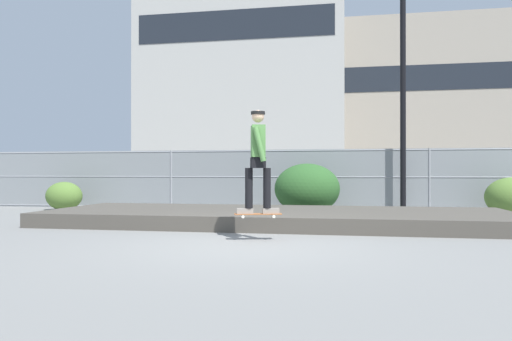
{
  "coord_description": "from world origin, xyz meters",
  "views": [
    {
      "loc": [
        1.53,
        -7.6,
        1.16
      ],
      "look_at": [
        -0.68,
        4.44,
        1.2
      ],
      "focal_mm": 34.24,
      "sensor_mm": 36.0,
      "label": 1
    }
  ],
  "objects_px": {
    "shrub_left": "(64,196)",
    "shrub_center": "(307,189)",
    "skater": "(258,155)",
    "parked_car_near": "(215,181)",
    "parked_car_mid": "(403,182)",
    "skateboard": "(258,214)",
    "street_lamp": "(403,59)",
    "shrub_right": "(512,197)"
  },
  "relations": [
    {
      "from": "street_lamp",
      "to": "parked_car_near",
      "type": "relative_size",
      "value": 1.59
    },
    {
      "from": "skater",
      "to": "shrub_right",
      "type": "xyz_separation_m",
      "value": [
        5.69,
        5.43,
        -0.94
      ]
    },
    {
      "from": "shrub_center",
      "to": "shrub_right",
      "type": "bearing_deg",
      "value": -0.38
    },
    {
      "from": "street_lamp",
      "to": "shrub_left",
      "type": "bearing_deg",
      "value": -176.04
    },
    {
      "from": "skateboard",
      "to": "shrub_center",
      "type": "relative_size",
      "value": 0.45
    },
    {
      "from": "shrub_left",
      "to": "shrub_right",
      "type": "bearing_deg",
      "value": -0.16
    },
    {
      "from": "parked_car_near",
      "to": "shrub_center",
      "type": "distance_m",
      "value": 5.15
    },
    {
      "from": "shrub_center",
      "to": "skateboard",
      "type": "bearing_deg",
      "value": -94.21
    },
    {
      "from": "parked_car_near",
      "to": "parked_car_mid",
      "type": "xyz_separation_m",
      "value": [
        6.63,
        0.11,
        0.0
      ]
    },
    {
      "from": "parked_car_near",
      "to": "shrub_right",
      "type": "bearing_deg",
      "value": -22.44
    },
    {
      "from": "shrub_left",
      "to": "shrub_center",
      "type": "relative_size",
      "value": 0.62
    },
    {
      "from": "parked_car_mid",
      "to": "shrub_right",
      "type": "xyz_separation_m",
      "value": [
        2.29,
        -3.79,
        -0.32
      ]
    },
    {
      "from": "shrub_center",
      "to": "parked_car_near",
      "type": "bearing_deg",
      "value": 134.88
    },
    {
      "from": "skater",
      "to": "parked_car_near",
      "type": "bearing_deg",
      "value": 109.52
    },
    {
      "from": "shrub_right",
      "to": "skateboard",
      "type": "bearing_deg",
      "value": -136.31
    },
    {
      "from": "skateboard",
      "to": "parked_car_near",
      "type": "height_order",
      "value": "parked_car_near"
    },
    {
      "from": "skater",
      "to": "shrub_center",
      "type": "bearing_deg",
      "value": 85.79
    },
    {
      "from": "skateboard",
      "to": "shrub_right",
      "type": "bearing_deg",
      "value": 43.69
    },
    {
      "from": "parked_car_near",
      "to": "skater",
      "type": "bearing_deg",
      "value": -70.48
    },
    {
      "from": "skater",
      "to": "shrub_center",
      "type": "xyz_separation_m",
      "value": [
        0.4,
        5.47,
        -0.75
      ]
    },
    {
      "from": "shrub_right",
      "to": "shrub_center",
      "type": "bearing_deg",
      "value": 179.62
    },
    {
      "from": "parked_car_near",
      "to": "shrub_right",
      "type": "relative_size",
      "value": 3.33
    },
    {
      "from": "shrub_center",
      "to": "shrub_right",
      "type": "relative_size",
      "value": 1.36
    },
    {
      "from": "shrub_left",
      "to": "shrub_center",
      "type": "distance_m",
      "value": 7.42
    },
    {
      "from": "skateboard",
      "to": "street_lamp",
      "type": "bearing_deg",
      "value": 63.62
    },
    {
      "from": "shrub_left",
      "to": "street_lamp",
      "type": "bearing_deg",
      "value": 3.96
    },
    {
      "from": "shrub_left",
      "to": "skater",
      "type": "bearing_deg",
      "value": -37.95
    },
    {
      "from": "skater",
      "to": "shrub_center",
      "type": "relative_size",
      "value": 0.97
    },
    {
      "from": "street_lamp",
      "to": "shrub_center",
      "type": "height_order",
      "value": "street_lamp"
    },
    {
      "from": "street_lamp",
      "to": "shrub_right",
      "type": "xyz_separation_m",
      "value": [
        2.63,
        -0.73,
        -3.86
      ]
    },
    {
      "from": "parked_car_mid",
      "to": "skateboard",
      "type": "bearing_deg",
      "value": -110.21
    },
    {
      "from": "skateboard",
      "to": "parked_car_mid",
      "type": "height_order",
      "value": "parked_car_mid"
    },
    {
      "from": "skateboard",
      "to": "shrub_center",
      "type": "xyz_separation_m",
      "value": [
        0.4,
        5.47,
        0.26
      ]
    },
    {
      "from": "parked_car_near",
      "to": "street_lamp",
      "type": "bearing_deg",
      "value": -25.13
    },
    {
      "from": "skateboard",
      "to": "shrub_right",
      "type": "xyz_separation_m",
      "value": [
        5.69,
        5.43,
        0.07
      ]
    },
    {
      "from": "skateboard",
      "to": "shrub_right",
      "type": "relative_size",
      "value": 0.62
    },
    {
      "from": "parked_car_near",
      "to": "shrub_center",
      "type": "relative_size",
      "value": 2.45
    },
    {
      "from": "shrub_left",
      "to": "shrub_right",
      "type": "distance_m",
      "value": 12.7
    },
    {
      "from": "skater",
      "to": "street_lamp",
      "type": "distance_m",
      "value": 7.48
    },
    {
      "from": "skateboard",
      "to": "shrub_left",
      "type": "bearing_deg",
      "value": 142.05
    },
    {
      "from": "shrub_center",
      "to": "shrub_right",
      "type": "height_order",
      "value": "shrub_center"
    },
    {
      "from": "skateboard",
      "to": "skater",
      "type": "bearing_deg",
      "value": 0.0
    }
  ]
}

